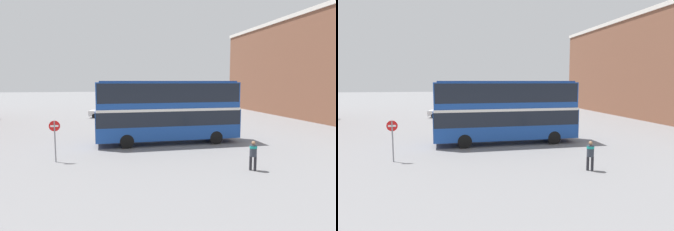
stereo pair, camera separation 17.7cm
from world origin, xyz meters
The scene contains 7 objects.
ground_plane centered at (0.00, 0.00, 0.00)m, with size 240.00×240.00×0.00m, color slate.
building_row_right centered at (25.13, 11.98, 6.70)m, with size 8.41×39.02×13.37m.
double_decker_bus centered at (1.88, -0.18, 2.76)m, with size 10.95×2.61×4.82m.
pedestrian_foreground centered at (4.78, -8.21, 0.99)m, with size 0.56×0.56×1.62m.
parked_car_kerb_near centered at (10.15, 15.83, 0.74)m, with size 4.54×2.11×1.44m.
parked_car_kerb_far centered at (-2.52, 17.75, 0.76)m, with size 4.52×2.80×1.52m.
no_entry_sign centered at (-5.85, -4.08, 1.68)m, with size 0.64×0.08×2.49m.
Camera 1 is at (-3.12, -22.54, 4.79)m, focal length 32.00 mm.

